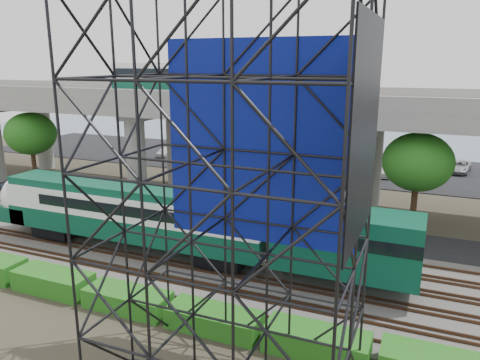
% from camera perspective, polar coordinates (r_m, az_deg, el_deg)
% --- Properties ---
extents(ground, '(140.00, 140.00, 0.00)m').
position_cam_1_polar(ground, '(29.63, -10.12, -10.98)').
color(ground, '#474233').
rests_on(ground, ground).
extents(ballast_bed, '(90.00, 12.00, 0.20)m').
position_cam_1_polar(ballast_bed, '(31.13, -8.12, -9.42)').
color(ballast_bed, slate).
rests_on(ballast_bed, ground).
extents(service_road, '(90.00, 5.00, 0.08)m').
position_cam_1_polar(service_road, '(38.16, -1.57, -4.84)').
color(service_road, black).
rests_on(service_road, ground).
extents(parking_lot, '(90.00, 18.00, 0.08)m').
position_cam_1_polar(parking_lot, '(59.59, 7.78, 2.03)').
color(parking_lot, black).
rests_on(parking_lot, ground).
extents(harbor_water, '(140.00, 40.00, 0.03)m').
position_cam_1_polar(harbor_water, '(80.71, 11.91, 5.03)').
color(harbor_water, slate).
rests_on(harbor_water, ground).
extents(rail_tracks, '(90.00, 9.52, 0.16)m').
position_cam_1_polar(rail_tracks, '(31.06, -8.13, -9.11)').
color(rail_tracks, '#472D1E').
rests_on(rail_tracks, ballast_bed).
extents(commuter_train, '(29.30, 3.06, 4.30)m').
position_cam_1_polar(commuter_train, '(30.58, -9.74, -4.34)').
color(commuter_train, black).
rests_on(commuter_train, rail_tracks).
extents(overpass, '(80.00, 12.00, 12.40)m').
position_cam_1_polar(overpass, '(41.57, 0.77, 8.31)').
color(overpass, '#9E9B93').
rests_on(overpass, ground).
extents(scaffold_tower, '(9.36, 6.36, 15.00)m').
position_cam_1_polar(scaffold_tower, '(16.53, -1.42, -3.53)').
color(scaffold_tower, black).
rests_on(scaffold_tower, ground).
extents(hedge_strip, '(34.60, 1.80, 1.20)m').
position_cam_1_polar(hedge_strip, '(25.73, -13.55, -13.88)').
color(hedge_strip, '#176116').
rests_on(hedge_strip, ground).
extents(trees, '(40.94, 16.94, 7.69)m').
position_cam_1_polar(trees, '(43.75, -4.14, 5.08)').
color(trees, '#382314').
rests_on(trees, ground).
extents(suv, '(5.41, 3.67, 1.38)m').
position_cam_1_polar(suv, '(42.57, -13.83, -2.20)').
color(suv, black).
rests_on(suv, service_road).
extents(parked_cars, '(38.92, 9.91, 1.32)m').
position_cam_1_polar(parked_cars, '(58.56, 9.84, 2.40)').
color(parked_cars, silver).
rests_on(parked_cars, parking_lot).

